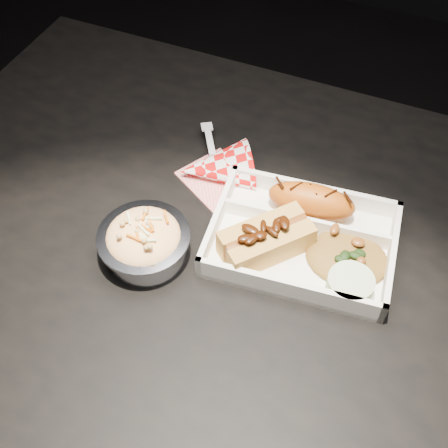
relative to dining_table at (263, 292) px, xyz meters
The scene contains 9 objects.
floor 0.68m from the dining_table, ahead, with size 4.00×4.00×0.05m, color black.
dining_table is the anchor object (origin of this frame).
food_tray 0.11m from the dining_table, 46.68° to the left, with size 0.27×0.21×0.04m.
fried_pastry 0.16m from the dining_table, 72.09° to the left, with size 0.13×0.05×0.05m, color #B85512.
hotdog 0.12m from the dining_table, 129.07° to the left, with size 0.12×0.13×0.06m.
fried_rice_mound 0.16m from the dining_table, 18.33° to the left, with size 0.11×0.09×0.03m, color olive.
cupcake_liner 0.16m from the dining_table, ahead, with size 0.06×0.06×0.03m, color beige.
foil_coleslaw_cup 0.21m from the dining_table, 158.78° to the right, with size 0.13×0.13×0.07m.
napkin_fork 0.20m from the dining_table, 138.36° to the left, with size 0.15×0.16×0.10m.
Camera 1 is at (0.12, -0.43, 1.39)m, focal length 45.00 mm.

